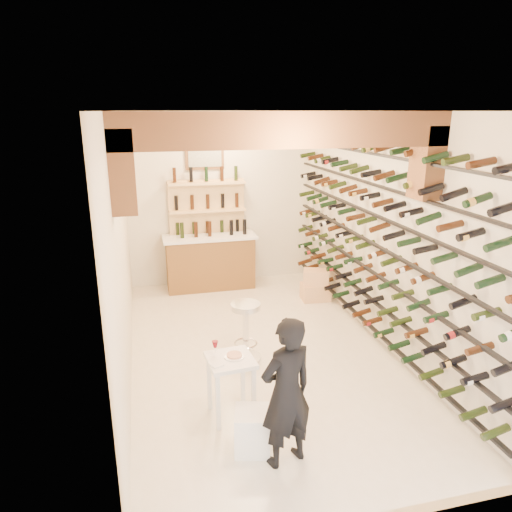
{
  "coord_description": "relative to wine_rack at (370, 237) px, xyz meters",
  "views": [
    {
      "loc": [
        -1.47,
        -5.68,
        3.2
      ],
      "look_at": [
        0.0,
        0.3,
        1.3
      ],
      "focal_mm": 33.11,
      "sensor_mm": 36.0,
      "label": 1
    }
  ],
  "objects": [
    {
      "name": "back_shelving",
      "position": [
        -1.83,
        2.89,
        -0.38
      ],
      "size": [
        1.4,
        0.31,
        2.73
      ],
      "color": "#E3BE80",
      "rests_on": "ground"
    },
    {
      "name": "crate_upper",
      "position": [
        -0.13,
        1.6,
        -1.13
      ],
      "size": [
        0.52,
        0.44,
        0.26
      ],
      "primitive_type": "cube",
      "rotation": [
        0.0,
        0.0,
        -0.36
      ],
      "color": "#E2AE7C",
      "rests_on": "crate_lower"
    },
    {
      "name": "white_stool",
      "position": [
        -2.11,
        -1.89,
        -1.33
      ],
      "size": [
        0.41,
        0.41,
        0.43
      ],
      "primitive_type": "cube",
      "rotation": [
        0.0,
        0.0,
        -0.25
      ],
      "color": "white",
      "rests_on": "ground"
    },
    {
      "name": "room_shell",
      "position": [
        -1.53,
        -0.26,
        0.7
      ],
      "size": [
        3.52,
        6.02,
        3.21
      ],
      "color": "beige",
      "rests_on": "ground"
    },
    {
      "name": "back_counter",
      "position": [
        -1.83,
        2.65,
        -1.02
      ],
      "size": [
        1.7,
        0.62,
        1.29
      ],
      "color": "brown",
      "rests_on": "ground"
    },
    {
      "name": "wine_rack",
      "position": [
        0.0,
        0.0,
        0.0
      ],
      "size": [
        0.32,
        5.7,
        2.56
      ],
      "color": "black",
      "rests_on": "ground"
    },
    {
      "name": "chrome_barstool",
      "position": [
        -1.78,
        -0.14,
        -1.08
      ],
      "size": [
        0.41,
        0.41,
        0.8
      ],
      "rotation": [
        0.0,
        0.0,
        -0.28
      ],
      "color": "silver",
      "rests_on": "ground"
    },
    {
      "name": "person",
      "position": [
        -1.84,
        -2.12,
        -0.8
      ],
      "size": [
        0.63,
        0.5,
        1.49
      ],
      "primitive_type": "imported",
      "rotation": [
        0.0,
        0.0,
        3.44
      ],
      "color": "black",
      "rests_on": "ground"
    },
    {
      "name": "ground",
      "position": [
        -1.53,
        0.0,
        -1.55
      ],
      "size": [
        6.0,
        6.0,
        0.0
      ],
      "primitive_type": "plane",
      "color": "silver",
      "rests_on": "ground"
    },
    {
      "name": "crate_lower",
      "position": [
        -0.13,
        1.6,
        -1.4
      ],
      "size": [
        0.51,
        0.38,
        0.29
      ],
      "primitive_type": "cube",
      "rotation": [
        0.0,
        0.0,
        -0.08
      ],
      "color": "#E2AE7C",
      "rests_on": "ground"
    },
    {
      "name": "tasting_table",
      "position": [
        -2.21,
        -1.3,
        -0.98
      ],
      "size": [
        0.52,
        0.52,
        0.85
      ],
      "rotation": [
        0.0,
        0.0,
        0.09
      ],
      "color": "white",
      "rests_on": "ground"
    }
  ]
}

